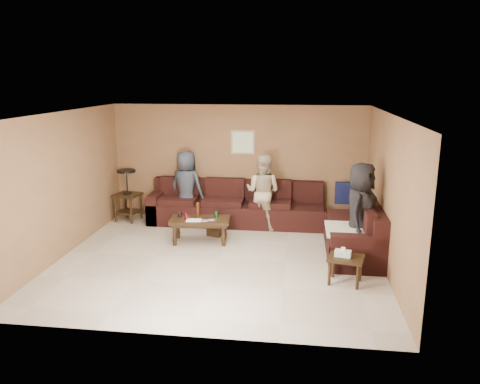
{
  "coord_description": "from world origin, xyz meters",
  "views": [
    {
      "loc": [
        1.32,
        -7.48,
        3.07
      ],
      "look_at": [
        0.25,
        0.85,
        1.0
      ],
      "focal_mm": 35.0,
      "sensor_mm": 36.0,
      "label": 1
    }
  ],
  "objects": [
    {
      "name": "end_table_left",
      "position": [
        -2.37,
        1.99,
        0.59
      ],
      "size": [
        0.6,
        0.6,
        1.13
      ],
      "rotation": [
        0.0,
        0.0,
        -0.23
      ],
      "color": "black",
      "rests_on": "ground"
    },
    {
      "name": "sectional_sofa",
      "position": [
        0.81,
        1.52,
        0.33
      ],
      "size": [
        4.65,
        2.9,
        0.97
      ],
      "color": "black",
      "rests_on": "ground"
    },
    {
      "name": "person_middle",
      "position": [
        0.59,
        1.85,
        0.78
      ],
      "size": [
        0.9,
        0.8,
        1.55
      ],
      "primitive_type": "imported",
      "rotation": [
        0.0,
        0.0,
        2.81
      ],
      "color": "tan",
      "rests_on": "ground"
    },
    {
      "name": "room",
      "position": [
        0.0,
        0.0,
        1.66
      ],
      "size": [
        5.6,
        5.5,
        2.5
      ],
      "color": "#B7AD9B",
      "rests_on": "ground"
    },
    {
      "name": "coffee_table",
      "position": [
        -0.51,
        0.82,
        0.4
      ],
      "size": [
        1.17,
        0.67,
        0.75
      ],
      "rotation": [
        0.0,
        0.0,
        0.1
      ],
      "color": "black",
      "rests_on": "ground"
    },
    {
      "name": "wall_art",
      "position": [
        0.1,
        2.48,
        1.7
      ],
      "size": [
        0.52,
        0.04,
        0.52
      ],
      "color": "#9E8762",
      "rests_on": "ground"
    },
    {
      "name": "person_left",
      "position": [
        -1.06,
        2.04,
        0.78
      ],
      "size": [
        0.88,
        0.7,
        1.56
      ],
      "primitive_type": "imported",
      "rotation": [
        0.0,
        0.0,
        2.84
      ],
      "color": "#2D343E",
      "rests_on": "ground"
    },
    {
      "name": "person_right",
      "position": [
        2.37,
        0.35,
        0.85
      ],
      "size": [
        0.8,
        0.97,
        1.69
      ],
      "primitive_type": "imported",
      "rotation": [
        0.0,
        0.0,
        1.2
      ],
      "color": "black",
      "rests_on": "ground"
    },
    {
      "name": "side_table_right",
      "position": [
        2.06,
        -0.71,
        0.38
      ],
      "size": [
        0.6,
        0.53,
        0.57
      ],
      "rotation": [
        0.0,
        0.0,
        -0.23
      ],
      "color": "black",
      "rests_on": "ground"
    },
    {
      "name": "waste_bin",
      "position": [
        -0.29,
        1.25,
        0.17
      ],
      "size": [
        0.36,
        0.36,
        0.33
      ],
      "primitive_type": "cube",
      "rotation": [
        0.0,
        0.0,
        -0.34
      ],
      "color": "black",
      "rests_on": "ground"
    }
  ]
}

